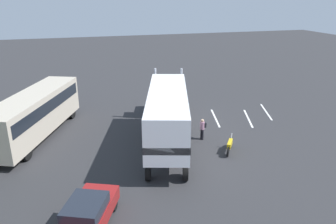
{
  "coord_description": "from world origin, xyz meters",
  "views": [
    {
      "loc": [
        -27.37,
        8.06,
        10.39
      ],
      "look_at": [
        -3.99,
        1.33,
        1.6
      ],
      "focal_mm": 35.13,
      "sensor_mm": 36.0,
      "label": 1
    }
  ],
  "objects_px": {
    "parked_bus": "(35,111)",
    "parked_car": "(87,214)",
    "semi_truck": "(168,109)",
    "person_bystander": "(202,128)",
    "motorcycle": "(230,145)"
  },
  "relations": [
    {
      "from": "parked_bus",
      "to": "motorcycle",
      "type": "distance_m",
      "value": 14.64
    },
    {
      "from": "semi_truck",
      "to": "motorcycle",
      "type": "height_order",
      "value": "semi_truck"
    },
    {
      "from": "semi_truck",
      "to": "person_bystander",
      "type": "xyz_separation_m",
      "value": [
        -0.36,
        -2.61,
        -1.63
      ]
    },
    {
      "from": "person_bystander",
      "to": "motorcycle",
      "type": "relative_size",
      "value": 0.91
    },
    {
      "from": "person_bystander",
      "to": "parked_bus",
      "type": "xyz_separation_m",
      "value": [
        3.98,
        11.99,
        1.17
      ]
    },
    {
      "from": "motorcycle",
      "to": "parked_bus",
      "type": "bearing_deg",
      "value": 63.6
    },
    {
      "from": "person_bystander",
      "to": "semi_truck",
      "type": "bearing_deg",
      "value": 82.1
    },
    {
      "from": "semi_truck",
      "to": "parked_car",
      "type": "height_order",
      "value": "semi_truck"
    },
    {
      "from": "semi_truck",
      "to": "parked_car",
      "type": "xyz_separation_m",
      "value": [
        -8.31,
        6.24,
        -1.72
      ]
    },
    {
      "from": "parked_bus",
      "to": "parked_car",
      "type": "distance_m",
      "value": 12.4
    },
    {
      "from": "parked_bus",
      "to": "parked_car",
      "type": "relative_size",
      "value": 2.35
    },
    {
      "from": "person_bystander",
      "to": "parked_bus",
      "type": "relative_size",
      "value": 0.15
    },
    {
      "from": "semi_truck",
      "to": "person_bystander",
      "type": "height_order",
      "value": "semi_truck"
    },
    {
      "from": "semi_truck",
      "to": "person_bystander",
      "type": "distance_m",
      "value": 3.1
    },
    {
      "from": "semi_truck",
      "to": "parked_bus",
      "type": "bearing_deg",
      "value": 68.89
    }
  ]
}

